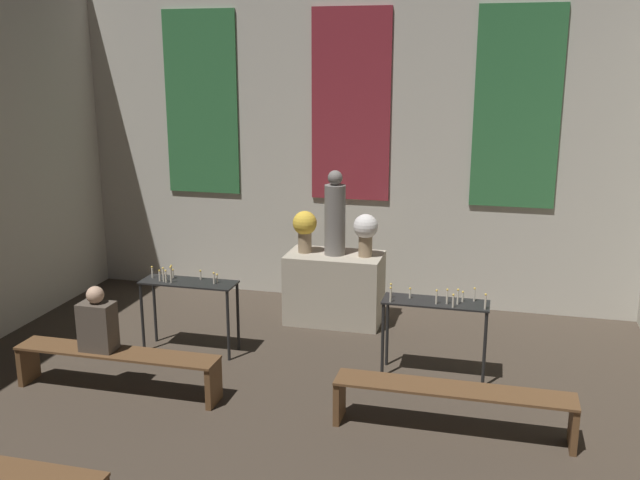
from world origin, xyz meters
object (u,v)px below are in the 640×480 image
Objects in this scene: flower_vase_left at (305,227)px; candle_rack_right at (435,314)px; statue at (335,216)px; pew_back_right at (453,399)px; altar at (335,288)px; person_seated at (97,323)px; flower_vase_right at (366,231)px; pew_back_left at (117,362)px; candle_rack_left at (189,293)px.

flower_vase_left is 0.49× the size of candle_rack_right.
candle_rack_right is at bearing -37.05° from flower_vase_left.
candle_rack_right is at bearing -44.03° from statue.
candle_rack_right is 0.52× the size of pew_back_right.
altar is 3.29m from person_seated.
flower_vase_right is at bearing 116.90° from pew_back_right.
flower_vase_right reaches higher than candle_rack_right.
altar is 0.91m from flower_vase_left.
candle_rack_right is at bearing 20.89° from pew_back_left.
pew_back_left is (-1.75, -2.64, -0.12)m from altar.
altar reaches higher than pew_back_right.
flower_vase_left is at bearing 129.29° from pew_back_right.
altar is 0.56× the size of pew_back_left.
statue is at bearing 43.91° from candle_rack_left.
pew_back_left is (-1.34, -2.64, -0.94)m from flower_vase_left.
candle_rack_left is 1.32m from pew_back_left.
flower_vase_right is at bearing 126.66° from candle_rack_right.
flower_vase_left reaches higher than pew_back_left.
flower_vase_right is 1.85m from candle_rack_right.
candle_rack_right is 3.62m from person_seated.
statue is 1.99× the size of flower_vase_left.
candle_rack_left is 1.65× the size of person_seated.
altar is 2.05m from candle_rack_left.
pew_back_left is at bearing -123.54° from statue.
person_seated is (-2.35, -2.64, -0.51)m from flower_vase_right.
person_seated is at bearing -111.23° from candle_rack_left.
altar is at bearing 135.97° from candle_rack_right.
flower_vase_right is at bearing 48.27° from person_seated.
pew_back_right is at bearing 0.00° from person_seated.
candle_rack_left is 0.52× the size of pew_back_right.
flower_vase_right is at bearing 0.00° from statue.
statue is 3.35m from pew_back_left.
flower_vase_left is 1.00× the size of flower_vase_right.
pew_back_right is (2.16, -2.64, -0.94)m from flower_vase_left.
candle_rack_left is at bearing -136.09° from statue.
flower_vase_left reaches higher than person_seated.
candle_rack_right is at bearing -53.34° from flower_vase_right.
pew_back_left is at bearing -123.54° from altar.
pew_back_right is 3.72m from person_seated.
pew_back_left is 3.50m from pew_back_right.
candle_rack_right is at bearing 19.79° from person_seated.
candle_rack_right is at bearing -44.03° from altar.
flower_vase_right is at bearing 36.95° from candle_rack_left.
pew_back_left is 3.19× the size of person_seated.
candle_rack_left is at bearing 159.11° from pew_back_right.
candle_rack_left is (-1.47, -1.41, 0.26)m from altar.
pew_back_left is 1.00× the size of pew_back_right.
candle_rack_right reaches higher than pew_back_right.
flower_vase_left is at bearing 180.00° from altar.
pew_back_left is at bearing -129.29° from flower_vase_right.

